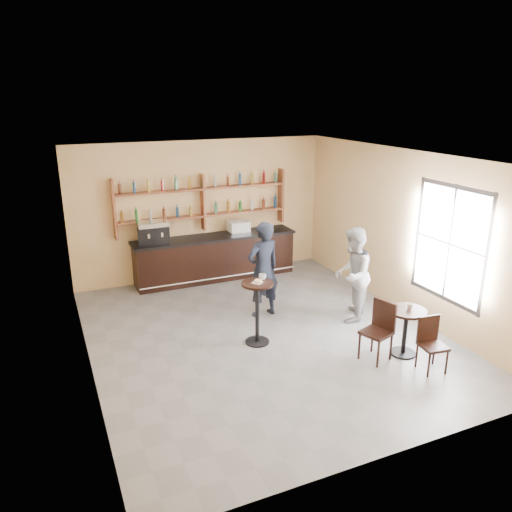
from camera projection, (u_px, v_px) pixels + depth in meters
name	position (u px, v px, depth m)	size (l,w,h in m)	color
floor	(264.00, 335.00, 9.07)	(7.00, 7.00, 0.00)	slate
ceiling	(265.00, 157.00, 8.08)	(7.00, 7.00, 0.00)	white
wall_back	(202.00, 210.00, 11.62)	(7.00, 7.00, 0.00)	#E3BA80
wall_front	(395.00, 338.00, 5.53)	(7.00, 7.00, 0.00)	#E3BA80
wall_left	(81.00, 276.00, 7.43)	(7.00, 7.00, 0.00)	#E3BA80
wall_right	(404.00, 233.00, 9.72)	(7.00, 7.00, 0.00)	#E3BA80
window_pane	(450.00, 244.00, 8.65)	(2.00, 2.00, 0.00)	white
window_frame	(449.00, 244.00, 8.64)	(0.04, 1.70, 2.10)	black
shelf_unit	(203.00, 202.00, 11.44)	(4.00, 0.26, 1.40)	brown
liquor_bottles	(203.00, 195.00, 11.39)	(3.68, 0.10, 1.00)	#8C5919
bar_counter	(215.00, 257.00, 11.73)	(3.84, 0.75, 1.04)	black
espresso_machine	(153.00, 232.00, 10.94)	(0.68, 0.44, 0.49)	black
pastry_case	(238.00, 227.00, 11.75)	(0.49, 0.39, 0.29)	silver
pedestal_table	(257.00, 313.00, 8.63)	(0.55, 0.55, 1.13)	black
napkin	(257.00, 282.00, 8.46)	(0.16, 0.16, 0.00)	white
donut	(258.00, 281.00, 8.44)	(0.14, 0.14, 0.05)	#D3814D
cup_pedestal	(262.00, 277.00, 8.58)	(0.12, 0.12, 0.10)	white
man_main	(263.00, 270.00, 9.61)	(0.69, 0.46, 1.90)	black
cafe_table	(405.00, 332.00, 8.30)	(0.64, 0.64, 0.81)	black
cup_cafe	(410.00, 307.00, 8.18)	(0.10, 0.10, 0.09)	white
chair_west	(376.00, 332.00, 8.10)	(0.43, 0.43, 0.99)	black
chair_south	(433.00, 346.00, 7.78)	(0.38, 0.38, 0.88)	black
patron_second	(352.00, 275.00, 9.46)	(0.89, 0.69, 1.83)	#97979C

